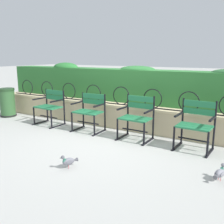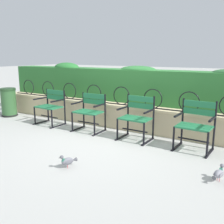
# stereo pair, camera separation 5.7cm
# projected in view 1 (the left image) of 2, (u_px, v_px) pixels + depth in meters

# --- Properties ---
(ground_plane) EXTENTS (60.00, 60.00, 0.00)m
(ground_plane) POSITION_uv_depth(u_px,v_px,m) (110.00, 139.00, 5.25)
(ground_plane) COLOR #ADADA8
(stone_wall) EXTENTS (8.00, 0.41, 0.56)m
(stone_wall) POSITION_uv_depth(u_px,v_px,m) (129.00, 117.00, 5.92)
(stone_wall) COLOR #C6B289
(stone_wall) RESTS_ON ground
(iron_arch_fence) EXTENTS (7.45, 0.02, 0.42)m
(iron_arch_fence) POSITION_uv_depth(u_px,v_px,m) (122.00, 97.00, 5.84)
(iron_arch_fence) COLOR black
(iron_arch_fence) RESTS_ON stone_wall
(hedge_row) EXTENTS (7.84, 0.58, 0.90)m
(hedge_row) POSITION_uv_depth(u_px,v_px,m) (138.00, 85.00, 6.17)
(hedge_row) COLOR #2D7033
(hedge_row) RESTS_ON stone_wall
(park_chair_leftmost) EXTENTS (0.66, 0.55, 0.84)m
(park_chair_leftmost) POSITION_uv_depth(u_px,v_px,m) (50.00, 106.00, 6.31)
(park_chair_leftmost) COLOR #237547
(park_chair_leftmost) RESTS_ON ground
(park_chair_centre_left) EXTENTS (0.64, 0.53, 0.83)m
(park_chair_centre_left) POSITION_uv_depth(u_px,v_px,m) (90.00, 111.00, 5.77)
(park_chair_centre_left) COLOR #237547
(park_chair_centre_left) RESTS_ON ground
(park_chair_centre_right) EXTENTS (0.64, 0.53, 0.88)m
(park_chair_centre_right) POSITION_uv_depth(u_px,v_px,m) (137.00, 116.00, 5.19)
(park_chair_centre_right) COLOR #237547
(park_chair_centre_right) RESTS_ON ground
(park_chair_rightmost) EXTENTS (0.65, 0.55, 0.89)m
(park_chair_rightmost) POSITION_uv_depth(u_px,v_px,m) (196.00, 124.00, 4.62)
(park_chair_rightmost) COLOR #237547
(park_chair_rightmost) RESTS_ON ground
(pigeon_near_chairs) EXTENTS (0.14, 0.29, 0.22)m
(pigeon_near_chairs) POSITION_uv_depth(u_px,v_px,m) (220.00, 173.00, 3.51)
(pigeon_near_chairs) COLOR gray
(pigeon_near_chairs) RESTS_ON ground
(pigeon_far_side) EXTENTS (0.17, 0.28, 0.22)m
(pigeon_far_side) POSITION_uv_depth(u_px,v_px,m) (69.00, 161.00, 3.90)
(pigeon_far_side) COLOR slate
(pigeon_far_side) RESTS_ON ground
(trash_bin) EXTENTS (0.44, 0.44, 0.78)m
(trash_bin) POSITION_uv_depth(u_px,v_px,m) (8.00, 103.00, 7.14)
(trash_bin) COLOR #2D562D
(trash_bin) RESTS_ON ground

